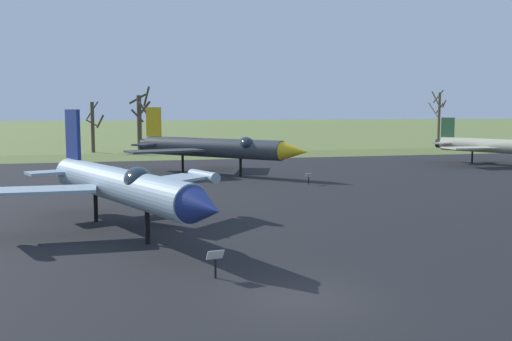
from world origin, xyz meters
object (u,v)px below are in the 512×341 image
Objects in this scene: jet_fighter_front_left at (215,147)px; jet_fighter_front_right at (121,184)px; jet_fighter_rear_center at (500,146)px; info_placard_front_left at (309,178)px; info_placard_front_right at (215,260)px.

jet_fighter_front_right is (-8.67, -23.34, -0.13)m from jet_fighter_front_left.
jet_fighter_front_left reaches higher than jet_fighter_rear_center.
info_placard_front_left is 0.89× the size of info_placard_front_right.
jet_fighter_front_left is at bearing 69.63° from jet_fighter_front_right.
info_placard_front_left is 0.07× the size of jet_fighter_rear_center.
info_placard_front_left is 0.06× the size of jet_fighter_front_right.
jet_fighter_rear_center is (30.20, 0.84, -0.38)m from jet_fighter_front_left.
jet_fighter_front_left is 0.96× the size of jet_fighter_front_right.
info_placard_front_right is (-5.64, -31.76, -1.83)m from jet_fighter_front_left.
info_placard_front_left is 20.76m from jet_fighter_front_right.
jet_fighter_front_right is 9.11m from info_placard_front_right.
jet_fighter_rear_center reaches higher than info_placard_front_right.
info_placard_front_left is at bearing 45.33° from jet_fighter_front_right.
jet_fighter_rear_center is (24.33, 9.47, 1.53)m from info_placard_front_left.
jet_fighter_front_left reaches higher than info_placard_front_left.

